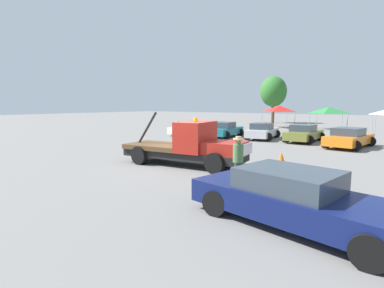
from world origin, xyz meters
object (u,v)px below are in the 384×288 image
parked_car_teal (224,130)px  canopy_tent_green (329,110)px  parked_car_orange (349,138)px  parked_car_olive (304,133)px  traffic_cone (281,158)px  parked_car_silver (262,131)px  foreground_car (296,199)px  person_near_truck (238,156)px  parked_car_cream (193,129)px  tree_left (273,92)px  tow_truck (190,147)px  canopy_tent_red (279,109)px

parked_car_teal → canopy_tent_green: 15.28m
parked_car_teal → parked_car_orange: 10.05m
parked_car_olive → canopy_tent_green: size_ratio=1.30×
parked_car_teal → canopy_tent_green: size_ratio=1.31×
canopy_tent_green → traffic_cone: (2.60, -22.64, -1.96)m
parked_car_silver → parked_car_olive: 3.35m
parked_car_orange → traffic_cone: bearing=176.4°
parked_car_orange → traffic_cone: parked_car_orange is taller
traffic_cone → parked_car_teal: bearing=134.0°
foreground_car → canopy_tent_green: canopy_tent_green is taller
person_near_truck → traffic_cone: 4.93m
parked_car_teal → parked_car_orange: (10.03, -0.65, 0.00)m
parked_car_cream → traffic_cone: parked_car_cream is taller
person_near_truck → tree_left: bearing=107.3°
parked_car_cream → tow_truck: bearing=-136.9°
tow_truck → person_near_truck: (3.36, -1.65, 0.12)m
tow_truck → parked_car_cream: size_ratio=1.24×
parked_car_silver → traffic_cone: 10.40m
person_near_truck → parked_car_teal: (-8.37, 13.40, -0.38)m
parked_car_cream → traffic_cone: size_ratio=9.18×
tree_left → traffic_cone: (12.38, -30.74, -4.54)m
parked_car_orange → traffic_cone: (-1.78, -7.88, -0.40)m
parked_car_olive → canopy_tent_green: 13.51m
person_near_truck → parked_car_silver: 14.91m
foreground_car → parked_car_cream: 20.94m
parked_car_olive → traffic_cone: (1.56, -9.27, -0.39)m
parked_car_teal → tree_left: tree_left is taller
person_near_truck → parked_car_olive: size_ratio=0.39×
traffic_cone → parked_car_cream: bearing=144.6°
parked_car_olive → traffic_cone: parked_car_olive is taller
foreground_car → parked_car_silver: size_ratio=1.21×
parked_car_cream → canopy_tent_red: 14.55m
canopy_tent_red → tow_truck: bearing=-78.7°
person_near_truck → parked_car_orange: person_near_truck is taller
canopy_tent_red → parked_car_olive: bearing=-62.4°
person_near_truck → parked_car_silver: (-5.03, 14.03, -0.38)m
person_near_truck → traffic_cone: size_ratio=3.18×
foreground_car → parked_car_olive: size_ratio=1.23×
person_near_truck → parked_car_cream: person_near_truck is taller
tow_truck → parked_car_orange: tow_truck is taller
traffic_cone → foreground_car: bearing=-68.1°
foreground_car → parked_car_teal: size_ratio=1.22×
person_near_truck → tree_left: size_ratio=0.24×
foreground_car → parked_car_olive: same height
tow_truck → traffic_cone: size_ratio=11.33×
person_near_truck → canopy_tent_red: 28.33m
foreground_car → traffic_cone: foreground_car is taller
tow_truck → parked_car_cream: tow_truck is taller
parked_car_orange → tree_left: (-14.16, 22.86, 4.15)m
foreground_car → canopy_tent_red: (-11.27, 29.53, 1.69)m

